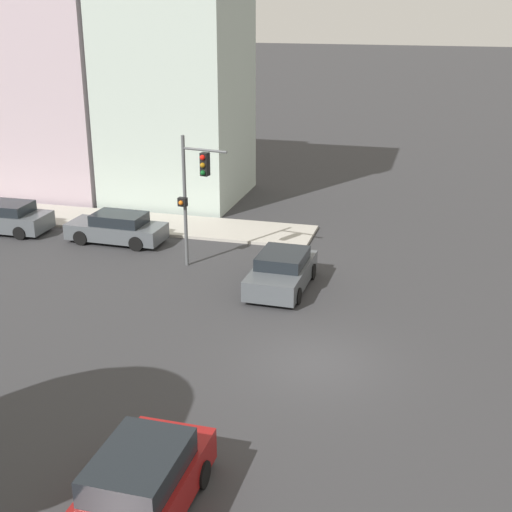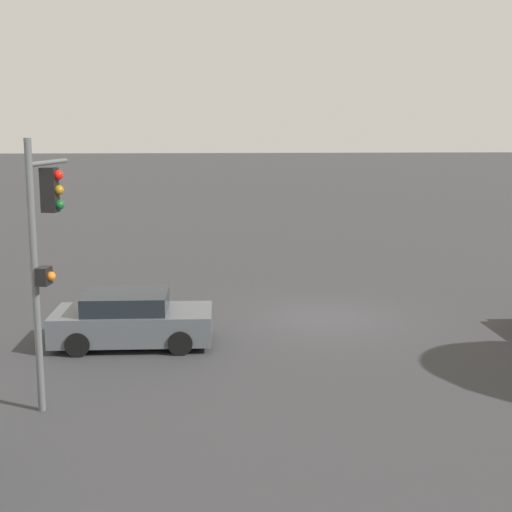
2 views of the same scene
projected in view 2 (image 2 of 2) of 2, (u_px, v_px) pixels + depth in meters
ground_plane at (325, 317)px, 21.19m from camera, size 300.00×300.00×0.00m
traffic_signal at (44, 234)px, 14.01m from camera, size 0.52×2.11×5.36m
crossing_car_0 at (132, 320)px, 18.40m from camera, size 4.10×2.11×1.38m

